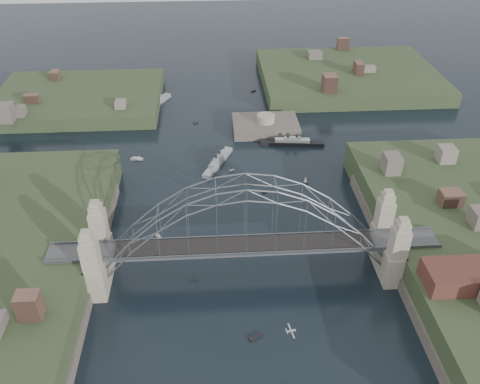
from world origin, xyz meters
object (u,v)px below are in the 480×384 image
fort_island (265,131)px  ocean_liner (292,142)px  bridge (245,231)px  naval_cruiser_far (155,103)px  naval_cruiser_near (218,162)px  wharf_shed (476,276)px

fort_island → ocean_liner: fort_island is taller
bridge → naval_cruiser_far: bridge is taller
bridge → naval_cruiser_near: size_ratio=4.82×
naval_cruiser_near → naval_cruiser_far: bearing=116.5°
wharf_shed → naval_cruiser_near: size_ratio=1.15×
naval_cruiser_near → ocean_liner: 26.51m
wharf_shed → ocean_liner: 77.61m
bridge → ocean_liner: 63.26m
naval_cruiser_near → ocean_liner: (24.23, 10.76, -0.07)m
bridge → naval_cruiser_near: bearing=95.6°
wharf_shed → bridge: bearing=162.3°
fort_island → naval_cruiser_far: bearing=149.9°
fort_island → wharf_shed: (32.00, -84.00, 10.34)m
naval_cruiser_near → ocean_liner: size_ratio=0.85×
bridge → naval_cruiser_near: 49.87m
fort_island → naval_cruiser_far: 44.76m
bridge → ocean_liner: (19.49, 59.06, -11.55)m
naval_cruiser_far → fort_island: bearing=-30.1°
bridge → naval_cruiser_near: (-4.74, 48.30, -11.48)m
naval_cruiser_far → ocean_liner: naval_cruiser_far is taller
fort_island → naval_cruiser_far: size_ratio=1.28×
wharf_shed → naval_cruiser_near: (-48.74, 62.30, -9.16)m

